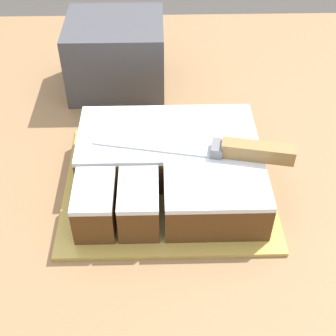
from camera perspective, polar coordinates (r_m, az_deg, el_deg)
countertop at (r=1.10m, az=-2.26°, el=-18.58°), size 1.40×1.10×0.94m
cake_board at (r=0.69m, az=-0.00°, el=-2.08°), size 0.30×0.26×0.01m
cake at (r=0.67m, az=0.24°, el=0.14°), size 0.26×0.22×0.06m
knife at (r=0.64m, az=7.82°, el=2.22°), size 0.28×0.08×0.02m
storage_box at (r=0.88m, az=-6.32°, el=13.56°), size 0.17×0.15×0.13m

